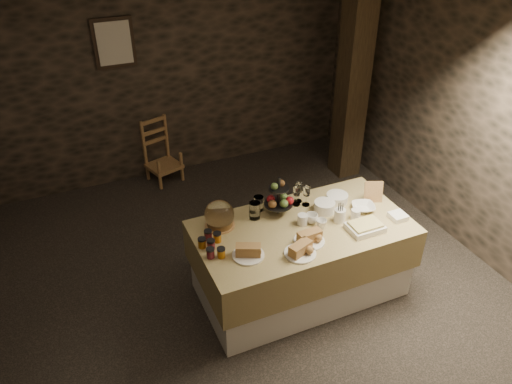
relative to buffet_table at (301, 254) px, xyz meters
name	(u,v)px	position (x,y,z in m)	size (l,w,h in m)	color
ground_plane	(209,302)	(-0.84, 0.19, -0.43)	(5.50, 5.00, 0.01)	black
room_shell	(198,152)	(-0.84, 0.19, 1.13)	(5.52, 5.02, 2.60)	black
buffet_table	(301,254)	(0.00, 0.00, 0.00)	(1.88, 1.00, 0.74)	silver
chair	(162,153)	(-0.63, 2.53, -0.07)	(0.47, 0.45, 0.63)	olive
timber_column	(353,76)	(1.58, 1.75, 0.87)	(0.30, 0.30, 2.60)	black
framed_picture	(114,43)	(-0.99, 2.66, 1.32)	(0.45, 0.04, 0.55)	black
plate_stack_a	(324,207)	(0.28, 0.12, 0.37)	(0.19, 0.19, 0.10)	white
plate_stack_b	(337,198)	(0.47, 0.21, 0.36)	(0.20, 0.20, 0.09)	white
cutlery_holder	(340,215)	(0.33, -0.06, 0.38)	(0.10, 0.10, 0.12)	white
cup_a	(312,218)	(0.09, 0.02, 0.36)	(0.11, 0.11, 0.09)	white
cup_b	(321,224)	(0.13, -0.08, 0.36)	(0.09, 0.09, 0.09)	white
mug_c	(302,220)	(0.01, 0.03, 0.36)	(0.09, 0.09, 0.10)	white
mug_d	(356,214)	(0.48, -0.08, 0.36)	(0.08, 0.08, 0.09)	white
bowl	(363,207)	(0.62, 0.01, 0.34)	(0.21, 0.21, 0.05)	white
cake_dome	(219,216)	(-0.66, 0.30, 0.42)	(0.26, 0.26, 0.26)	olive
fruit_stand	(279,200)	(-0.10, 0.26, 0.46)	(0.26, 0.26, 0.37)	black
bread_platter_left	(248,252)	(-0.59, -0.17, 0.36)	(0.26, 0.26, 0.11)	white
bread_platter_center	(300,250)	(-0.20, -0.32, 0.36)	(0.26, 0.26, 0.11)	white
bread_platter_right	(309,238)	(-0.06, -0.21, 0.36)	(0.26, 0.26, 0.11)	white
jam_jars	(212,245)	(-0.83, 0.03, 0.35)	(0.20, 0.32, 0.07)	maroon
tart_dish	(365,227)	(0.46, -0.26, 0.35)	(0.30, 0.22, 0.07)	white
square_dish	(398,216)	(0.83, -0.23, 0.34)	(0.14, 0.14, 0.04)	white
menu_frame	(373,193)	(0.78, 0.09, 0.41)	(0.17, 0.02, 0.22)	olive
storage_jar_a	(255,210)	(-0.33, 0.28, 0.40)	(0.10, 0.10, 0.16)	white
storage_jar_b	(259,203)	(-0.25, 0.39, 0.39)	(0.09, 0.09, 0.14)	white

